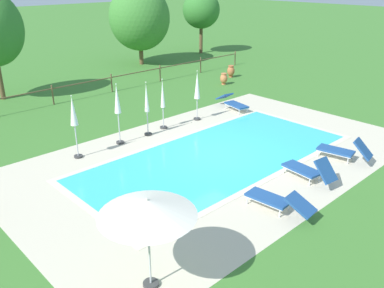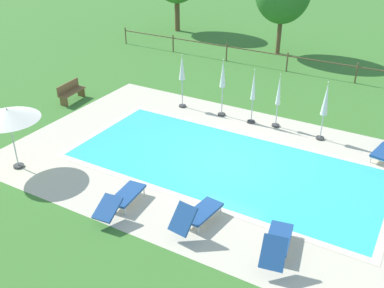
{
  "view_description": "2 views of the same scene",
  "coord_description": "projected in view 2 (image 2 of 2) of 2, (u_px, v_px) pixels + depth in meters",
  "views": [
    {
      "loc": [
        -10.39,
        -9.58,
        6.44
      ],
      "look_at": [
        -0.83,
        0.5,
        0.6
      ],
      "focal_mm": 38.13,
      "sensor_mm": 36.0,
      "label": 1
    },
    {
      "loc": [
        5.65,
        -12.13,
        8.04
      ],
      "look_at": [
        -1.1,
        -0.4,
        0.69
      ],
      "focal_mm": 41.39,
      "sensor_mm": 36.0,
      "label": 2
    }
  ],
  "objects": [
    {
      "name": "ground_plane",
      "position": [
        225.0,
        164.0,
        15.55
      ],
      "size": [
        160.0,
        160.0,
        0.0
      ],
      "primitive_type": "plane",
      "color": "#3D752D"
    },
    {
      "name": "pool_deck_paving",
      "position": [
        225.0,
        164.0,
        15.55
      ],
      "size": [
        15.46,
        9.4,
        0.01
      ],
      "primitive_type": "cube",
      "color": "beige",
      "rests_on": "ground"
    },
    {
      "name": "swimming_pool_water",
      "position": [
        225.0,
        164.0,
        15.55
      ],
      "size": [
        10.75,
        4.69,
        0.01
      ],
      "primitive_type": "cube",
      "color": "#38C6D1",
      "rests_on": "ground"
    },
    {
      "name": "pool_coping_rim",
      "position": [
        225.0,
        164.0,
        15.55
      ],
      "size": [
        11.23,
        5.17,
        0.01
      ],
      "color": "beige",
      "rests_on": "ground"
    },
    {
      "name": "sun_lounger_north_mid",
      "position": [
        122.0,
        198.0,
        13.14
      ],
      "size": [
        0.8,
        2.12,
        0.7
      ],
      "color": "navy",
      "rests_on": "ground"
    },
    {
      "name": "sun_lounger_north_far",
      "position": [
        277.0,
        242.0,
        11.37
      ],
      "size": [
        0.94,
        2.0,
        0.93
      ],
      "color": "navy",
      "rests_on": "ground"
    },
    {
      "name": "sun_lounger_north_end",
      "position": [
        197.0,
        214.0,
        12.41
      ],
      "size": [
        0.82,
        1.94,
        0.96
      ],
      "color": "navy",
      "rests_on": "ground"
    },
    {
      "name": "patio_umbrella_open_foreground",
      "position": [
        7.0,
        115.0,
        14.42
      ],
      "size": [
        2.08,
        2.08,
        2.24
      ],
      "color": "#383838",
      "rests_on": "ground"
    },
    {
      "name": "patio_umbrella_closed_row_west",
      "position": [
        223.0,
        78.0,
        18.35
      ],
      "size": [
        0.32,
        0.32,
        2.51
      ],
      "color": "#383838",
      "rests_on": "ground"
    },
    {
      "name": "patio_umbrella_closed_row_mid_west",
      "position": [
        325.0,
        103.0,
        16.48
      ],
      "size": [
        0.32,
        0.32,
        2.37
      ],
      "color": "#383838",
      "rests_on": "ground"
    },
    {
      "name": "patio_umbrella_closed_row_centre",
      "position": [
        278.0,
        96.0,
        17.55
      ],
      "size": [
        0.32,
        0.32,
        2.26
      ],
      "color": "#383838",
      "rests_on": "ground"
    },
    {
      "name": "patio_umbrella_closed_row_mid_east",
      "position": [
        182.0,
        71.0,
        19.16
      ],
      "size": [
        0.32,
        0.32,
        2.43
      ],
      "color": "#383838",
      "rests_on": "ground"
    },
    {
      "name": "patio_umbrella_closed_row_east",
      "position": [
        253.0,
        91.0,
        17.83
      ],
      "size": [
        0.32,
        0.32,
        2.34
      ],
      "color": "#383838",
      "rests_on": "ground"
    },
    {
      "name": "wooden_bench_lawn_side",
      "position": [
        71.0,
        91.0,
        20.36
      ],
      "size": [
        0.6,
        1.54,
        0.87
      ],
      "color": "brown",
      "rests_on": "ground"
    },
    {
      "name": "perimeter_fence",
      "position": [
        321.0,
        64.0,
        23.07
      ],
      "size": [
        25.61,
        0.08,
        1.05
      ],
      "color": "brown",
      "rests_on": "ground"
    }
  ]
}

